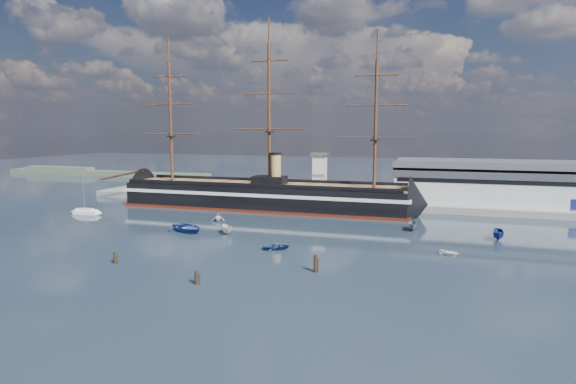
% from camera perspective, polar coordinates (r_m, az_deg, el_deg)
% --- Properties ---
extents(ground, '(600.00, 600.00, 0.00)m').
position_cam_1_polar(ground, '(127.37, -1.21, -3.66)').
color(ground, '#1A2532').
rests_on(ground, ground).
extents(quay, '(180.00, 18.00, 2.00)m').
position_cam_1_polar(quay, '(159.07, 6.45, -1.47)').
color(quay, slate).
rests_on(quay, ground).
extents(warehouse, '(63.00, 21.00, 11.60)m').
position_cam_1_polar(warehouse, '(159.90, 23.91, 0.87)').
color(warehouse, '#B7BABC').
rests_on(warehouse, ground).
extents(quay_tower, '(5.00, 5.00, 15.00)m').
position_cam_1_polar(quay_tower, '(156.48, 3.77, 2.02)').
color(quay_tower, silver).
rests_on(quay_tower, ground).
extents(shoreline, '(120.00, 10.00, 4.00)m').
position_cam_1_polar(shoreline, '(279.96, -22.29, 2.17)').
color(shoreline, '#3F4C38').
rests_on(shoreline, ground).
extents(warship, '(112.89, 16.34, 53.94)m').
position_cam_1_polar(warship, '(149.77, -3.54, -0.43)').
color(warship, black).
rests_on(warship, ground).
extents(sailboat, '(7.96, 2.36, 12.72)m').
position_cam_1_polar(sailboat, '(151.36, -22.80, -2.15)').
color(sailboat, white).
rests_on(sailboat, ground).
extents(motorboat_a, '(6.69, 5.69, 2.60)m').
position_cam_1_polar(motorboat_a, '(114.82, -7.24, -4.95)').
color(motorboat_a, white).
rests_on(motorboat_a, ground).
extents(motorboat_b, '(2.92, 3.73, 1.63)m').
position_cam_1_polar(motorboat_b, '(99.64, -1.37, -6.82)').
color(motorboat_b, navy).
rests_on(motorboat_b, ground).
extents(motorboat_c, '(6.74, 3.06, 2.61)m').
position_cam_1_polar(motorboat_c, '(121.68, 14.53, -4.43)').
color(motorboat_c, slate).
rests_on(motorboat_c, ground).
extents(motorboat_d, '(7.02, 4.95, 2.36)m').
position_cam_1_polar(motorboat_d, '(131.26, -8.27, -3.40)').
color(motorboat_d, white).
rests_on(motorboat_d, ground).
extents(motorboat_e, '(2.64, 3.09, 1.37)m').
position_cam_1_polar(motorboat_e, '(100.49, 18.70, -7.09)').
color(motorboat_e, white).
rests_on(motorboat_e, ground).
extents(motorboat_f, '(7.37, 3.18, 2.88)m').
position_cam_1_polar(motorboat_f, '(117.40, 23.64, -5.25)').
color(motorboat_f, navy).
rests_on(motorboat_f, ground).
extents(motorboat_g, '(5.07, 6.54, 2.85)m').
position_cam_1_polar(motorboat_g, '(118.72, -11.81, -4.64)').
color(motorboat_g, navy).
rests_on(motorboat_g, ground).
extents(piling_near_left, '(0.64, 0.64, 2.87)m').
position_cam_1_polar(piling_near_left, '(95.05, -19.79, -7.97)').
color(piling_near_left, black).
rests_on(piling_near_left, ground).
extents(piling_near_mid, '(0.64, 0.64, 2.94)m').
position_cam_1_polar(piling_near_mid, '(79.41, -10.77, -10.70)').
color(piling_near_mid, black).
rests_on(piling_near_mid, ground).
extents(piling_near_right, '(0.64, 0.64, 3.74)m').
position_cam_1_polar(piling_near_right, '(84.46, 3.26, -9.47)').
color(piling_near_right, black).
rests_on(piling_near_right, ground).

